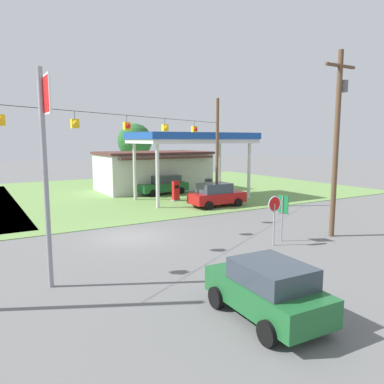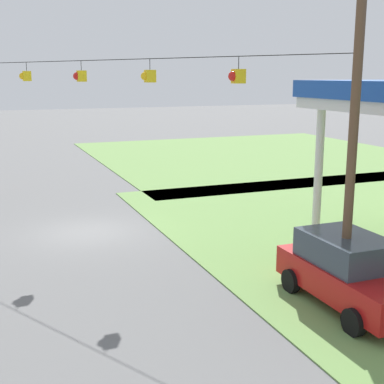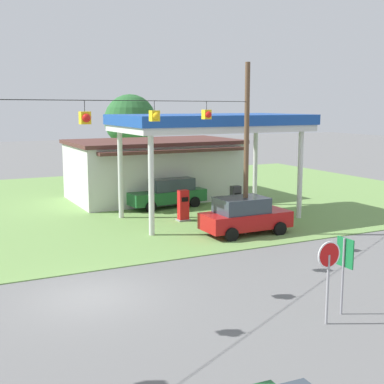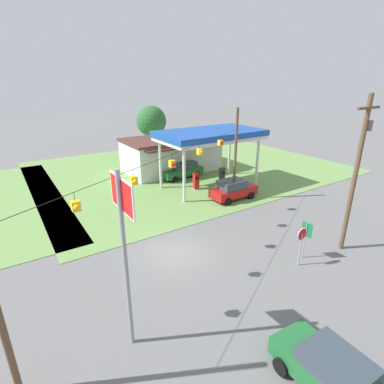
{
  "view_description": "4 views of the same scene",
  "coord_description": "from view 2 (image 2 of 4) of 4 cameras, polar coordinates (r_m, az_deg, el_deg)",
  "views": [
    {
      "loc": [
        -7.25,
        -18.74,
        5.26
      ],
      "look_at": [
        5.27,
        2.16,
        1.83
      ],
      "focal_mm": 35.0,
      "sensor_mm": 36.0,
      "label": 1
    },
    {
      "loc": [
        20.04,
        -3.54,
        5.97
      ],
      "look_at": [
        2.42,
        3.39,
        1.83
      ],
      "focal_mm": 50.0,
      "sensor_mm": 36.0,
      "label": 2
    },
    {
      "loc": [
        -4.59,
        -16.76,
        6.38
      ],
      "look_at": [
        4.41,
        1.24,
        3.06
      ],
      "focal_mm": 50.0,
      "sensor_mm": 36.0,
      "label": 3
    },
    {
      "loc": [
        -8.18,
        -14.62,
        10.48
      ],
      "look_at": [
        3.5,
        3.28,
        2.46
      ],
      "focal_mm": 28.0,
      "sensor_mm": 36.0,
      "label": 4
    }
  ],
  "objects": [
    {
      "name": "grass_verge_opposite_corner",
      "position": [
        41.43,
        6.95,
        3.96
      ],
      "size": [
        24.0,
        24.0,
        0.04
      ],
      "primitive_type": "cube",
      "color": "#6B934C",
      "rests_on": "ground"
    },
    {
      "name": "signal_span_gantry",
      "position": [
        20.4,
        -11.57,
        8.29
      ],
      "size": [
        18.68,
        10.24,
        8.33
      ],
      "color": "brown",
      "rests_on": "ground"
    },
    {
      "name": "ground_plane",
      "position": [
        21.21,
        -11.0,
        -4.27
      ],
      "size": [
        160.0,
        160.0,
        0.0
      ],
      "primitive_type": "plane",
      "color": "slate"
    },
    {
      "name": "car_at_pumps_front",
      "position": [
        14.72,
        16.41,
        -8.11
      ],
      "size": [
        4.44,
        2.12,
        1.88
      ],
      "rotation": [
        0.0,
        0.0,
        -0.0
      ],
      "color": "#AD1414",
      "rests_on": "ground"
    }
  ]
}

